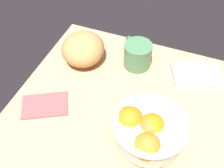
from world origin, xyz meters
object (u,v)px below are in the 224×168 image
object	(u,v)px
bread_loaf	(83,49)
napkin_folded	(45,105)
napkin_spare	(196,74)
mug	(137,54)
fruit_bowl	(148,129)

from	to	relation	value
bread_loaf	napkin_folded	size ratio (longest dim) A/B	1.14
bread_loaf	napkin_spare	world-z (taller)	bread_loaf
mug	bread_loaf	bearing A→B (deg)	-165.44
napkin_folded	napkin_spare	distance (cm)	47.36
bread_loaf	mug	xyz separation A→B (cm)	(16.92, 4.40, -0.62)
napkin_folded	napkin_spare	size ratio (longest dim) A/B	0.89
bread_loaf	napkin_spare	distance (cm)	36.79
napkin_folded	bread_loaf	bearing A→B (deg)	84.01
fruit_bowl	mug	bearing A→B (deg)	112.77
napkin_folded	fruit_bowl	bearing A→B (deg)	-1.47
bread_loaf	napkin_spare	size ratio (longest dim) A/B	1.01
fruit_bowl	mug	world-z (taller)	fruit_bowl
fruit_bowl	bread_loaf	distance (cm)	36.10
mug	fruit_bowl	bearing A→B (deg)	-67.23
fruit_bowl	napkin_spare	world-z (taller)	fruit_bowl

